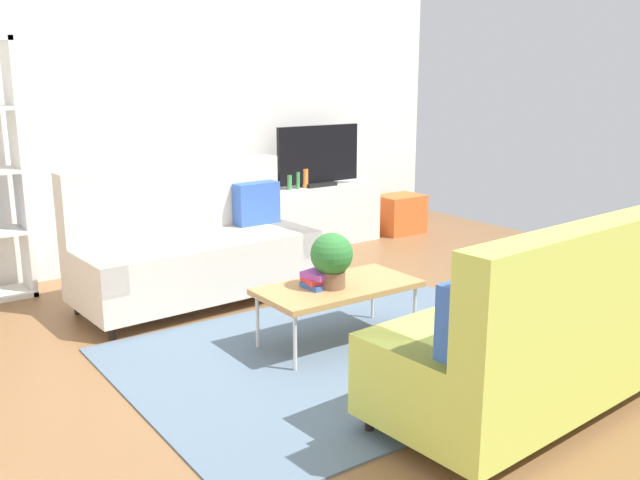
# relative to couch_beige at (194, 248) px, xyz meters

# --- Properties ---
(ground_plane) EXTENTS (7.68, 7.68, 0.00)m
(ground_plane) POSITION_rel_couch_beige_xyz_m (0.39, -1.47, -0.44)
(ground_plane) COLOR brown
(wall_far) EXTENTS (6.40, 0.12, 2.90)m
(wall_far) POSITION_rel_couch_beige_xyz_m (0.39, 1.33, 1.01)
(wall_far) COLOR white
(wall_far) RESTS_ON ground_plane
(area_rug) EXTENTS (2.90, 2.20, 0.01)m
(area_rug) POSITION_rel_couch_beige_xyz_m (0.34, -1.62, -0.44)
(area_rug) COLOR slate
(area_rug) RESTS_ON ground_plane
(couch_beige) EXTENTS (1.94, 0.94, 1.10)m
(couch_beige) POSITION_rel_couch_beige_xyz_m (0.00, 0.00, 0.00)
(couch_beige) COLOR beige
(couch_beige) RESTS_ON ground_plane
(couch_green) EXTENTS (1.95, 0.97, 1.10)m
(couch_green) POSITION_rel_couch_beige_xyz_m (0.68, -2.84, 0.01)
(couch_green) COLOR #C1CC51
(couch_green) RESTS_ON ground_plane
(coffee_table) EXTENTS (1.10, 0.56, 0.42)m
(coffee_table) POSITION_rel_couch_beige_xyz_m (0.39, -1.42, -0.05)
(coffee_table) COLOR #B7844C
(coffee_table) RESTS_ON ground_plane
(tv_console) EXTENTS (1.40, 0.44, 0.64)m
(tv_console) POSITION_rel_couch_beige_xyz_m (1.92, 0.99, -0.12)
(tv_console) COLOR silver
(tv_console) RESTS_ON ground_plane
(tv) EXTENTS (1.00, 0.20, 0.64)m
(tv) POSITION_rel_couch_beige_xyz_m (1.92, 0.97, 0.51)
(tv) COLOR black
(tv) RESTS_ON tv_console
(storage_trunk) EXTENTS (0.52, 0.40, 0.44)m
(storage_trunk) POSITION_rel_couch_beige_xyz_m (3.02, 0.89, -0.22)
(storage_trunk) COLOR orange
(storage_trunk) RESTS_ON ground_plane
(potted_plant) EXTENTS (0.28, 0.28, 0.37)m
(potted_plant) POSITION_rel_couch_beige_xyz_m (0.32, -1.44, 0.18)
(potted_plant) COLOR brown
(potted_plant) RESTS_ON coffee_table
(table_book_0) EXTENTS (0.25, 0.20, 0.04)m
(table_book_0) POSITION_rel_couch_beige_xyz_m (0.28, -1.38, -0.00)
(table_book_0) COLOR #3359B2
(table_book_0) RESTS_ON coffee_table
(table_book_1) EXTENTS (0.27, 0.22, 0.04)m
(table_book_1) POSITION_rel_couch_beige_xyz_m (0.28, -1.38, 0.03)
(table_book_1) COLOR red
(table_book_1) RESTS_ON table_book_0
(table_book_2) EXTENTS (0.28, 0.23, 0.04)m
(table_book_2) POSITION_rel_couch_beige_xyz_m (0.28, -1.38, 0.07)
(table_book_2) COLOR purple
(table_book_2) RESTS_ON table_book_1
(vase_0) EXTENTS (0.14, 0.14, 0.13)m
(vase_0) POSITION_rel_couch_beige_xyz_m (1.34, 1.04, 0.27)
(vase_0) COLOR #4C72B2
(vase_0) RESTS_ON tv_console
(bottle_0) EXTENTS (0.06, 0.06, 0.15)m
(bottle_0) POSITION_rel_couch_beige_xyz_m (1.53, 0.95, 0.28)
(bottle_0) COLOR #3F8C4C
(bottle_0) RESTS_ON tv_console
(bottle_1) EXTENTS (0.04, 0.04, 0.18)m
(bottle_1) POSITION_rel_couch_beige_xyz_m (1.64, 0.95, 0.29)
(bottle_1) COLOR #3F8C4C
(bottle_1) RESTS_ON tv_console
(bottle_2) EXTENTS (0.06, 0.06, 0.20)m
(bottle_2) POSITION_rel_couch_beige_xyz_m (1.74, 0.95, 0.30)
(bottle_2) COLOR orange
(bottle_2) RESTS_ON tv_console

